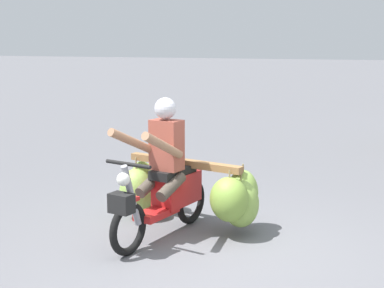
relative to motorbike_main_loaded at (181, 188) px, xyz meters
name	(u,v)px	position (x,y,z in m)	size (l,w,h in m)	color
ground_plane	(209,259)	(0.61, -0.81, -0.49)	(120.00, 120.00, 0.00)	slate
motorbike_main_loaded	(181,188)	(0.00, 0.00, 0.00)	(1.84, 1.91, 1.58)	black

